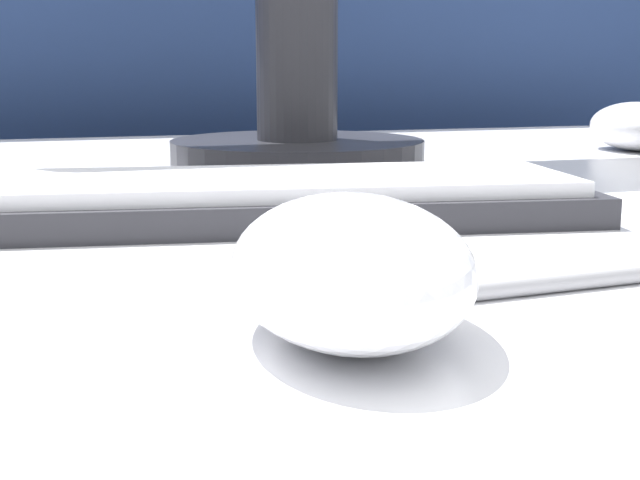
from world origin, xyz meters
The scene contains 5 objects.
partition_panel centered at (0.00, 0.64, 0.59)m, with size 5.00×0.03×1.17m.
computer_mouse_near centered at (-0.06, -0.27, 0.78)m, with size 0.09×0.12×0.04m.
keyboard centered at (-0.06, -0.06, 0.77)m, with size 0.41×0.17×0.02m.
computer_mouse_far centered at (0.39, 0.20, 0.78)m, with size 0.08×0.11×0.05m.
pen centered at (0.05, -0.24, 0.76)m, with size 0.16×0.02×0.01m.
Camera 1 is at (-0.15, -0.53, 0.84)m, focal length 50.00 mm.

